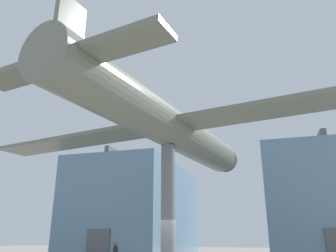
% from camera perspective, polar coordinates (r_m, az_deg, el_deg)
% --- Properties ---
extents(glass_pavilion_left, '(8.26, 15.62, 8.68)m').
position_cam_1_polar(glass_pavilion_left, '(32.58, -5.09, -14.52)').
color(glass_pavilion_left, '#60849E').
rests_on(glass_pavilion_left, ground_plane).
extents(glass_pavilion_right, '(8.26, 15.62, 8.68)m').
position_cam_1_polar(glass_pavilion_right, '(30.58, 24.71, -12.73)').
color(glass_pavilion_right, '#60849E').
rests_on(glass_pavilion_right, ground_plane).
extents(support_pylon_central, '(0.60, 0.60, 5.65)m').
position_cam_1_polar(support_pylon_central, '(13.94, 0.00, -14.72)').
color(support_pylon_central, slate).
rests_on(support_pylon_central, ground_plane).
extents(suspended_airplane, '(20.75, 15.77, 3.11)m').
position_cam_1_polar(suspended_airplane, '(14.79, 0.29, -0.13)').
color(suspended_airplane, slate).
rests_on(suspended_airplane, support_pylon_central).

